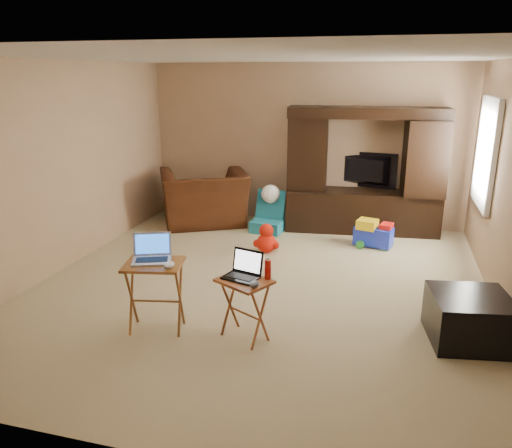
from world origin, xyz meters
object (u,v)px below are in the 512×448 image
(television, at_px, (365,171))
(push_toy, at_px, (374,233))
(plush_toy, at_px, (266,238))
(ottoman, at_px, (469,318))
(child_rocker, at_px, (268,212))
(water_bottle, at_px, (268,269))
(tray_table_left, at_px, (156,297))
(laptop_right, at_px, (241,266))
(recliner, at_px, (204,198))
(tray_table_right, at_px, (245,309))
(mouse_left, at_px, (169,265))
(entertainment_center, at_px, (364,171))
(laptop_left, at_px, (151,249))
(mouse_right, at_px, (255,284))

(television, xyz_separation_m, push_toy, (0.22, -0.93, -0.70))
(plush_toy, relative_size, ottoman, 0.60)
(child_rocker, height_order, water_bottle, water_bottle)
(tray_table_left, bearing_deg, child_rocker, 73.36)
(child_rocker, height_order, laptop_right, laptop_right)
(television, distance_m, recliner, 2.55)
(television, height_order, tray_table_right, television)
(recliner, distance_m, mouse_left, 3.61)
(entertainment_center, relative_size, water_bottle, 12.84)
(laptop_right, relative_size, water_bottle, 1.70)
(child_rocker, distance_m, mouse_left, 3.36)
(television, relative_size, water_bottle, 5.33)
(plush_toy, distance_m, ottoman, 2.94)
(push_toy, relative_size, tray_table_left, 0.77)
(tray_table_left, bearing_deg, laptop_left, 123.24)
(television, height_order, child_rocker, television)
(water_bottle, bearing_deg, television, 80.84)
(entertainment_center, bearing_deg, ottoman, -75.55)
(recliner, height_order, tray_table_right, recliner)
(recliner, relative_size, tray_table_right, 2.27)
(push_toy, bearing_deg, laptop_left, -108.47)
(ottoman, relative_size, mouse_right, 5.78)
(tray_table_left, distance_m, laptop_right, 0.89)
(laptop_left, xyz_separation_m, laptop_right, (0.84, 0.05, -0.10))
(plush_toy, bearing_deg, tray_table_right, -80.83)
(entertainment_center, bearing_deg, mouse_left, -117.46)
(child_rocker, bearing_deg, mouse_right, -70.77)
(television, distance_m, laptop_right, 3.91)
(entertainment_center, relative_size, laptop_left, 6.47)
(mouse_right, bearing_deg, child_rocker, 101.92)
(tray_table_left, relative_size, water_bottle, 3.80)
(television, xyz_separation_m, tray_table_right, (-0.80, -3.83, -0.61))
(entertainment_center, height_order, television, entertainment_center)
(push_toy, relative_size, mouse_left, 3.80)
(tray_table_right, xyz_separation_m, mouse_right, (0.13, -0.12, 0.31))
(laptop_left, bearing_deg, water_bottle, -15.86)
(entertainment_center, relative_size, tray_table_left, 3.38)
(laptop_left, bearing_deg, push_toy, 35.14)
(television, xyz_separation_m, child_rocker, (-1.37, -0.63, -0.59))
(ottoman, distance_m, water_bottle, 1.88)
(tray_table_right, relative_size, laptop_right, 1.91)
(ottoman, height_order, mouse_right, mouse_right)
(push_toy, bearing_deg, mouse_left, -104.53)
(laptop_right, bearing_deg, tray_table_right, -11.31)
(tray_table_right, bearing_deg, child_rocker, 127.75)
(laptop_left, bearing_deg, entertainment_center, 43.30)
(tray_table_left, xyz_separation_m, laptop_right, (0.81, 0.08, 0.36))
(push_toy, distance_m, tray_table_left, 3.51)
(tray_table_left, bearing_deg, plush_toy, 66.59)
(plush_toy, bearing_deg, laptop_right, -81.75)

